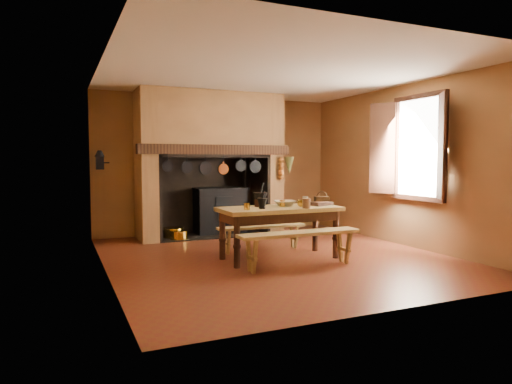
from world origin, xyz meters
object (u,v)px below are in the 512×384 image
at_px(mixing_bowl, 285,203).
at_px(wicker_basket, 322,200).
at_px(work_table, 280,215).
at_px(bench_front, 300,241).
at_px(coffee_grinder, 260,203).
at_px(iron_range, 220,210).

bearing_deg(mixing_bowl, wicker_basket, -1.73).
xyz_separation_m(work_table, bench_front, (-0.00, -0.64, -0.28)).
bearing_deg(work_table, mixing_bowl, 39.32).
relative_size(work_table, wicker_basket, 7.07).
relative_size(work_table, bench_front, 1.01).
bearing_deg(work_table, bench_front, -90.00).
height_order(bench_front, mixing_bowl, mixing_bowl).
relative_size(work_table, coffee_grinder, 10.28).
bearing_deg(bench_front, mixing_bowl, 78.45).
height_order(coffee_grinder, mixing_bowl, coffee_grinder).
bearing_deg(work_table, iron_range, 90.81).
xyz_separation_m(iron_range, bench_front, (0.04, -3.24, -0.11)).
height_order(work_table, wicker_basket, wicker_basket).
distance_m(iron_range, work_table, 2.61).
distance_m(iron_range, bench_front, 3.24).
relative_size(iron_range, work_table, 0.88).
distance_m(coffee_grinder, wicker_basket, 1.07).
height_order(iron_range, wicker_basket, iron_range).
bearing_deg(wicker_basket, bench_front, -120.73).
xyz_separation_m(coffee_grinder, wicker_basket, (1.07, -0.03, 0.00)).
height_order(mixing_bowl, wicker_basket, wicker_basket).
bearing_deg(mixing_bowl, work_table, -140.68).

